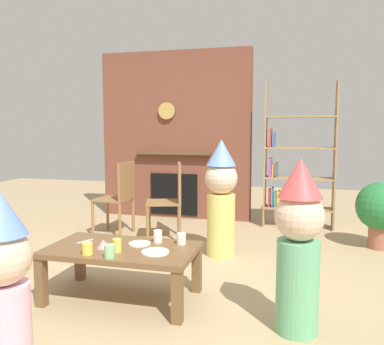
# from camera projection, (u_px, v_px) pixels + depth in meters

# --- Properties ---
(ground_plane) EXTENTS (12.00, 12.00, 0.00)m
(ground_plane) POSITION_uv_depth(u_px,v_px,m) (162.00, 287.00, 3.27)
(ground_plane) COLOR tan
(brick_fireplace_feature) EXTENTS (2.20, 0.28, 2.40)m
(brick_fireplace_feature) POSITION_uv_depth(u_px,v_px,m) (176.00, 136.00, 5.80)
(brick_fireplace_feature) COLOR brown
(brick_fireplace_feature) RESTS_ON ground_plane
(bookshelf) EXTENTS (0.90, 0.28, 1.90)m
(bookshelf) POSITION_uv_depth(u_px,v_px,m) (294.00, 162.00, 5.23)
(bookshelf) COLOR #9E7A51
(bookshelf) RESTS_ON ground_plane
(coffee_table) EXTENTS (1.13, 0.63, 0.40)m
(coffee_table) POSITION_uv_depth(u_px,v_px,m) (122.00, 255.00, 3.02)
(coffee_table) COLOR brown
(coffee_table) RESTS_ON ground_plane
(paper_cup_near_left) EXTENTS (0.07, 0.07, 0.09)m
(paper_cup_near_left) POSITION_uv_depth(u_px,v_px,m) (109.00, 251.00, 2.75)
(paper_cup_near_left) COLOR #8CD18C
(paper_cup_near_left) RESTS_ON coffee_table
(paper_cup_near_right) EXTENTS (0.06, 0.06, 0.10)m
(paper_cup_near_right) POSITION_uv_depth(u_px,v_px,m) (117.00, 246.00, 2.88)
(paper_cup_near_right) COLOR #F2CC4C
(paper_cup_near_right) RESTS_ON coffee_table
(paper_cup_center) EXTENTS (0.07, 0.07, 0.09)m
(paper_cup_center) POSITION_uv_depth(u_px,v_px,m) (181.00, 239.00, 3.08)
(paper_cup_center) COLOR silver
(paper_cup_center) RESTS_ON coffee_table
(paper_cup_far_left) EXTENTS (0.08, 0.08, 0.09)m
(paper_cup_far_left) POSITION_uv_depth(u_px,v_px,m) (87.00, 249.00, 2.83)
(paper_cup_far_left) COLOR #F2CC4C
(paper_cup_far_left) RESTS_ON coffee_table
(paper_cup_far_right) EXTENTS (0.07, 0.07, 0.10)m
(paper_cup_far_right) POSITION_uv_depth(u_px,v_px,m) (158.00, 236.00, 3.13)
(paper_cup_far_right) COLOR silver
(paper_cup_far_right) RESTS_ON coffee_table
(paper_plate_front) EXTENTS (0.17, 0.17, 0.01)m
(paper_plate_front) POSITION_uv_depth(u_px,v_px,m) (140.00, 244.00, 3.08)
(paper_plate_front) COLOR white
(paper_plate_front) RESTS_ON coffee_table
(paper_plate_rear) EXTENTS (0.20, 0.20, 0.01)m
(paper_plate_rear) POSITION_uv_depth(u_px,v_px,m) (155.00, 252.00, 2.87)
(paper_plate_rear) COLOR white
(paper_plate_rear) RESTS_ON coffee_table
(birthday_cake_slice) EXTENTS (0.10, 0.10, 0.06)m
(birthday_cake_slice) POSITION_uv_depth(u_px,v_px,m) (103.00, 244.00, 2.99)
(birthday_cake_slice) COLOR pink
(birthday_cake_slice) RESTS_ON coffee_table
(table_fork) EXTENTS (0.08, 0.14, 0.01)m
(table_fork) POSITION_uv_depth(u_px,v_px,m) (85.00, 241.00, 3.16)
(table_fork) COLOR silver
(table_fork) RESTS_ON coffee_table
(child_with_cone_hat) EXTENTS (0.28, 0.28, 1.00)m
(child_with_cone_hat) POSITION_uv_depth(u_px,v_px,m) (4.00, 286.00, 1.94)
(child_with_cone_hat) COLOR #EAB2C6
(child_with_cone_hat) RESTS_ON ground_plane
(child_in_pink) EXTENTS (0.31, 0.31, 1.12)m
(child_in_pink) POSITION_uv_depth(u_px,v_px,m) (299.00, 242.00, 2.49)
(child_in_pink) COLOR #66B27F
(child_in_pink) RESTS_ON ground_plane
(child_by_the_chairs) EXTENTS (0.33, 0.33, 1.19)m
(child_by_the_chairs) POSITION_uv_depth(u_px,v_px,m) (221.00, 195.00, 4.03)
(child_by_the_chairs) COLOR #E0CC66
(child_by_the_chairs) RESTS_ON ground_plane
(dining_chair_left) EXTENTS (0.42, 0.42, 0.90)m
(dining_chair_left) POSITION_uv_depth(u_px,v_px,m) (120.00, 194.00, 4.84)
(dining_chair_left) COLOR olive
(dining_chair_left) RESTS_ON ground_plane
(dining_chair_middle) EXTENTS (0.50, 0.50, 0.90)m
(dining_chair_middle) POSITION_uv_depth(u_px,v_px,m) (172.00, 196.00, 4.65)
(dining_chair_middle) COLOR olive
(dining_chair_middle) RESTS_ON ground_plane
(potted_plant_tall) EXTENTS (0.52, 0.52, 0.73)m
(potted_plant_tall) POSITION_uv_depth(u_px,v_px,m) (381.00, 209.00, 4.29)
(potted_plant_tall) COLOR #9E5B42
(potted_plant_tall) RESTS_ON ground_plane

